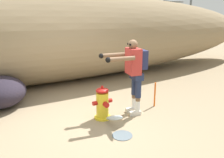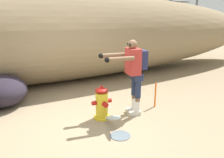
% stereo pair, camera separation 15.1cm
% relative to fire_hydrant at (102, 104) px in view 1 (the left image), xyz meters
% --- Properties ---
extents(ground_plane, '(56.00, 56.00, 0.04)m').
position_rel_fire_hydrant_xyz_m(ground_plane, '(-0.19, -0.10, -0.35)').
color(ground_plane, '#998466').
extents(dirt_embankment, '(17.56, 3.20, 2.76)m').
position_rel_fire_hydrant_xyz_m(dirt_embankment, '(-0.19, 3.36, 1.05)').
color(dirt_embankment, '#897556').
rests_on(dirt_embankment, ground_plane).
extents(fire_hydrant, '(0.44, 0.39, 0.73)m').
position_rel_fire_hydrant_xyz_m(fire_hydrant, '(0.00, 0.00, 0.00)').
color(fire_hydrant, yellow).
rests_on(fire_hydrant, ground_plane).
extents(hydrant_water_jet, '(0.38, 0.88, 0.42)m').
position_rel_fire_hydrant_xyz_m(hydrant_water_jet, '(0.00, -0.57, -0.15)').
color(hydrant_water_jet, silver).
rests_on(hydrant_water_jet, ground_plane).
extents(utility_worker, '(1.02, 0.61, 1.66)m').
position_rel_fire_hydrant_xyz_m(utility_worker, '(0.70, -0.09, 0.72)').
color(utility_worker, beige).
rests_on(utility_worker, ground_plane).
extents(survey_stake, '(0.04, 0.04, 0.60)m').
position_rel_fire_hydrant_xyz_m(survey_stake, '(1.40, 0.02, -0.03)').
color(survey_stake, '#E55914').
rests_on(survey_stake, ground_plane).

